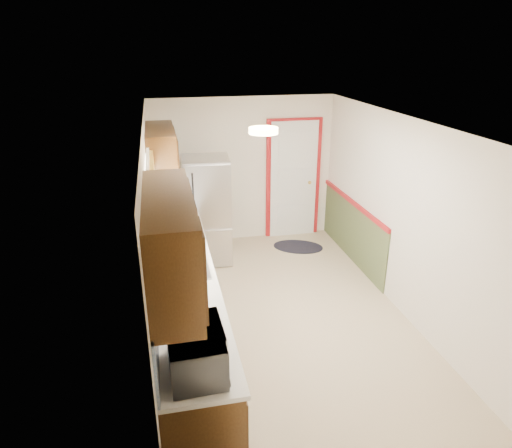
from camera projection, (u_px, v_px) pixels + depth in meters
name	position (u px, v px, depth m)	size (l,w,h in m)	color
room_shell	(284.00, 227.00, 5.29)	(3.20, 5.20, 2.52)	tan
kitchen_run	(180.00, 279.00, 4.93)	(0.63, 4.00, 2.20)	#3C230D
back_wall_trim	(305.00, 190.00, 7.60)	(1.12, 2.30, 2.08)	maroon
ceiling_fixture	(263.00, 131.00, 4.62)	(0.30, 0.30, 0.06)	#FFD88C
microwave	(196.00, 347.00, 3.31)	(0.60, 0.33, 0.41)	white
refrigerator	(208.00, 210.00, 6.90)	(0.72, 0.71, 1.64)	#B7B7BC
rug	(298.00, 247.00, 7.62)	(0.82, 0.53, 0.01)	black
cooktop	(176.00, 219.00, 6.20)	(0.47, 0.56, 0.02)	black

